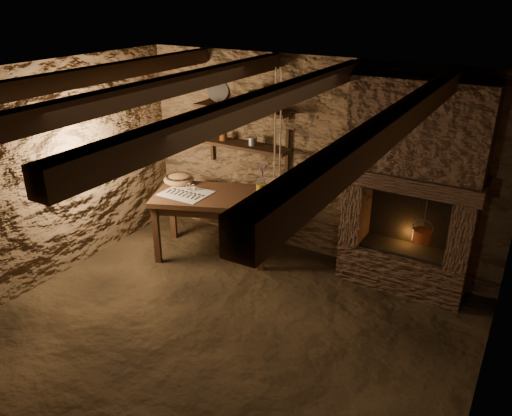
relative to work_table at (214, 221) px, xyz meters
The scene contains 25 objects.
floor 1.72m from the work_table, 54.11° to the right, with size 4.50×4.50×0.00m, color black.
back_wall 1.40m from the work_table, 33.82° to the left, with size 4.50×0.04×2.40m, color #4B3623.
front_wall 3.57m from the work_table, 73.76° to the right, with size 4.50×0.04×2.40m, color #4B3623.
left_wall 2.01m from the work_table, 133.44° to the right, with size 0.04×4.00×2.40m, color #4B3623.
right_wall 3.58m from the work_table, 22.67° to the right, with size 0.04×4.00×2.40m, color #4B3623.
ceiling 2.58m from the work_table, 54.11° to the right, with size 4.50×4.00×0.04m, color black.
beam_far_left 2.37m from the work_table, 111.31° to the right, with size 0.14×3.95×0.16m, color black.
beam_mid_left 2.36m from the work_table, 70.59° to the right, with size 0.14×3.95×0.16m, color black.
beam_mid_right 2.74m from the work_table, 42.41° to the right, with size 0.14×3.95×0.16m, color black.
beam_far_right 3.39m from the work_table, 28.56° to the right, with size 0.14×3.95×0.16m, color black.
shelf_lower 1.01m from the work_table, 75.82° to the left, with size 1.25×0.30×0.04m, color black.
shelf_upper 1.41m from the work_table, 75.82° to the left, with size 1.25×0.30×0.04m, color black.
hearth 2.40m from the work_table, 10.74° to the left, with size 1.43×0.51×2.30m.
work_table is the anchor object (origin of this frame).
linen_cloth 0.50m from the work_table, 151.27° to the right, with size 0.56×0.45×0.01m, color beige.
pewter_cutlery_row 0.51m from the work_table, 148.56° to the right, with size 0.47×0.18×0.01m, color gray, non-canonical shape.
drinking_glasses 0.49m from the work_table, 169.75° to the right, with size 0.18×0.05×0.07m, color white, non-canonical shape.
stoneware_jug 0.82m from the work_table, 15.69° to the left, with size 0.16×0.16×0.43m.
wooden_bowl 0.72m from the work_table, behind, with size 0.38×0.38×0.14m, color #A57647.
iron_stockpot 1.56m from the work_table, 54.12° to the left, with size 0.25×0.25×0.19m, color #292725.
tin_pan 1.61m from the work_table, 115.75° to the left, with size 0.26×0.26×0.03m, color #9E9D99.
small_kettle 1.09m from the work_table, 61.46° to the left, with size 0.14×0.11×0.15m, color #9E9D99, non-canonical shape.
rusty_tin 1.07m from the work_table, 107.97° to the left, with size 0.09×0.09×0.09m, color #622E13.
red_pot 2.45m from the work_table, ahead, with size 0.22×0.22×0.54m.
hanging_ropes 1.74m from the work_table, 16.16° to the right, with size 0.08×0.08×1.20m, color beige, non-canonical shape.
Camera 1 is at (2.28, -3.19, 3.07)m, focal length 35.00 mm.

